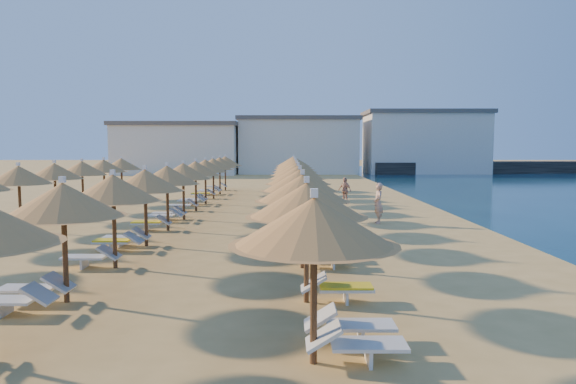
{
  "coord_description": "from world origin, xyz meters",
  "views": [
    {
      "loc": [
        1.45,
        -20.92,
        3.54
      ],
      "look_at": [
        1.44,
        4.0,
        1.3
      ],
      "focal_mm": 32.0,
      "sensor_mm": 36.0,
      "label": 1
    }
  ],
  "objects_px": {
    "parasol_row_west": "(183,172)",
    "beachgoer_c": "(345,190)",
    "beachgoer_a": "(378,203)",
    "jetty": "(484,168)",
    "parasol_row_east": "(297,172)"
  },
  "relations": [
    {
      "from": "jetty",
      "to": "parasol_row_east",
      "type": "height_order",
      "value": "parasol_row_east"
    },
    {
      "from": "beachgoer_a",
      "to": "parasol_row_east",
      "type": "bearing_deg",
      "value": -111.87
    },
    {
      "from": "beachgoer_a",
      "to": "jetty",
      "type": "bearing_deg",
      "value": 150.59
    },
    {
      "from": "parasol_row_west",
      "to": "parasol_row_east",
      "type": "bearing_deg",
      "value": 0.0
    },
    {
      "from": "beachgoer_c",
      "to": "beachgoer_a",
      "type": "bearing_deg",
      "value": -40.63
    },
    {
      "from": "parasol_row_east",
      "to": "parasol_row_west",
      "type": "bearing_deg",
      "value": 180.0
    },
    {
      "from": "jetty",
      "to": "beachgoer_c",
      "type": "distance_m",
      "value": 41.5
    },
    {
      "from": "parasol_row_west",
      "to": "beachgoer_c",
      "type": "xyz_separation_m",
      "value": [
        8.51,
        6.9,
        -1.48
      ]
    },
    {
      "from": "parasol_row_west",
      "to": "beachgoer_a",
      "type": "xyz_separation_m",
      "value": [
        9.15,
        -1.25,
        -1.36
      ]
    },
    {
      "from": "beachgoer_a",
      "to": "beachgoer_c",
      "type": "bearing_deg",
      "value": -178.81
    },
    {
      "from": "parasol_row_west",
      "to": "beachgoer_c",
      "type": "relative_size",
      "value": 22.01
    },
    {
      "from": "jetty",
      "to": "beachgoer_a",
      "type": "bearing_deg",
      "value": -124.2
    },
    {
      "from": "parasol_row_west",
      "to": "beachgoer_a",
      "type": "distance_m",
      "value": 9.33
    },
    {
      "from": "jetty",
      "to": "beachgoer_a",
      "type": "xyz_separation_m",
      "value": [
        -21.31,
        -43.38,
        0.18
      ]
    },
    {
      "from": "beachgoer_c",
      "to": "jetty",
      "type": "bearing_deg",
      "value": 103.01
    }
  ]
}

